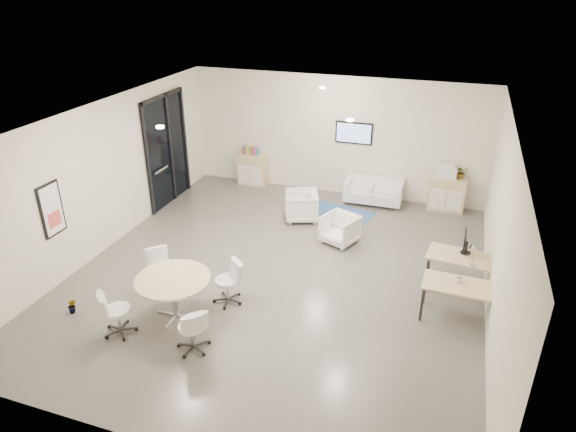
{
  "coord_description": "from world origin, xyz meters",
  "views": [
    {
      "loc": [
        3.06,
        -8.44,
        5.65
      ],
      "look_at": [
        0.05,
        0.4,
        1.12
      ],
      "focal_mm": 32.0,
      "sensor_mm": 36.0,
      "label": 1
    }
  ],
  "objects_px": {
    "armchair_left": "(301,205)",
    "loveseat": "(374,192)",
    "desk_rear": "(464,260)",
    "desk_front": "(461,289)",
    "sideboard_left": "(253,170)",
    "armchair_right": "(340,228)",
    "round_table": "(173,282)",
    "sideboard_right": "(447,194)"
  },
  "relations": [
    {
      "from": "sideboard_left",
      "to": "sideboard_right",
      "type": "distance_m",
      "value": 5.35
    },
    {
      "from": "sideboard_left",
      "to": "desk_front",
      "type": "xyz_separation_m",
      "value": [
        5.84,
        -4.65,
        0.16
      ]
    },
    {
      "from": "armchair_left",
      "to": "armchair_right",
      "type": "relative_size",
      "value": 1.08
    },
    {
      "from": "sideboard_right",
      "to": "desk_rear",
      "type": "bearing_deg",
      "value": -82.18
    },
    {
      "from": "armchair_left",
      "to": "armchair_right",
      "type": "distance_m",
      "value": 1.47
    },
    {
      "from": "sideboard_left",
      "to": "desk_rear",
      "type": "bearing_deg",
      "value": -32.09
    },
    {
      "from": "sideboard_right",
      "to": "round_table",
      "type": "height_order",
      "value": "sideboard_right"
    },
    {
      "from": "armchair_right",
      "to": "armchair_left",
      "type": "bearing_deg",
      "value": 166.06
    },
    {
      "from": "round_table",
      "to": "sideboard_right",
      "type": "bearing_deg",
      "value": 55.41
    },
    {
      "from": "armchair_right",
      "to": "round_table",
      "type": "distance_m",
      "value": 4.22
    },
    {
      "from": "armchair_left",
      "to": "sideboard_left",
      "type": "bearing_deg",
      "value": -151.36
    },
    {
      "from": "armchair_right",
      "to": "desk_front",
      "type": "bearing_deg",
      "value": -15.54
    },
    {
      "from": "armchair_left",
      "to": "loveseat",
      "type": "bearing_deg",
      "value": 115.85
    },
    {
      "from": "armchair_left",
      "to": "desk_rear",
      "type": "xyz_separation_m",
      "value": [
        3.86,
        -1.94,
        0.25
      ]
    },
    {
      "from": "sideboard_left",
      "to": "armchair_left",
      "type": "bearing_deg",
      "value": -40.87
    },
    {
      "from": "desk_rear",
      "to": "desk_front",
      "type": "xyz_separation_m",
      "value": [
        -0.02,
        -0.98,
        -0.03
      ]
    },
    {
      "from": "desk_front",
      "to": "sideboard_left",
      "type": "bearing_deg",
      "value": 143.06
    },
    {
      "from": "round_table",
      "to": "sideboard_left",
      "type": "bearing_deg",
      "value": 99.72
    },
    {
      "from": "sideboard_left",
      "to": "sideboard_right",
      "type": "relative_size",
      "value": 1.01
    },
    {
      "from": "sideboard_right",
      "to": "loveseat",
      "type": "bearing_deg",
      "value": -175.78
    },
    {
      "from": "armchair_right",
      "to": "desk_rear",
      "type": "bearing_deg",
      "value": 0.27
    },
    {
      "from": "sideboard_right",
      "to": "loveseat",
      "type": "distance_m",
      "value": 1.85
    },
    {
      "from": "sideboard_right",
      "to": "desk_rear",
      "type": "xyz_separation_m",
      "value": [
        0.5,
        -3.67,
        0.2
      ]
    },
    {
      "from": "loveseat",
      "to": "round_table",
      "type": "bearing_deg",
      "value": -112.88
    },
    {
      "from": "desk_front",
      "to": "armchair_left",
      "type": "bearing_deg",
      "value": 144.33
    },
    {
      "from": "sideboard_left",
      "to": "desk_rear",
      "type": "distance_m",
      "value": 6.92
    },
    {
      "from": "armchair_left",
      "to": "round_table",
      "type": "height_order",
      "value": "round_table"
    },
    {
      "from": "loveseat",
      "to": "armchair_right",
      "type": "bearing_deg",
      "value": -98.67
    },
    {
      "from": "armchair_right",
      "to": "round_table",
      "type": "xyz_separation_m",
      "value": [
        -2.11,
        -3.63,
        0.35
      ]
    },
    {
      "from": "loveseat",
      "to": "armchair_left",
      "type": "xyz_separation_m",
      "value": [
        -1.51,
        -1.59,
        0.09
      ]
    },
    {
      "from": "desk_front",
      "to": "round_table",
      "type": "distance_m",
      "value": 5.02
    },
    {
      "from": "sideboard_right",
      "to": "desk_rear",
      "type": "distance_m",
      "value": 3.7
    },
    {
      "from": "sideboard_left",
      "to": "round_table",
      "type": "height_order",
      "value": "sideboard_left"
    },
    {
      "from": "sideboard_right",
      "to": "armchair_right",
      "type": "height_order",
      "value": "sideboard_right"
    },
    {
      "from": "sideboard_right",
      "to": "armchair_right",
      "type": "relative_size",
      "value": 1.22
    },
    {
      "from": "armchair_left",
      "to": "round_table",
      "type": "distance_m",
      "value": 4.6
    },
    {
      "from": "desk_rear",
      "to": "round_table",
      "type": "distance_m",
      "value": 5.43
    },
    {
      "from": "armchair_left",
      "to": "desk_rear",
      "type": "relative_size",
      "value": 0.55
    },
    {
      "from": "sideboard_right",
      "to": "sideboard_left",
      "type": "bearing_deg",
      "value": 179.92
    },
    {
      "from": "loveseat",
      "to": "desk_rear",
      "type": "relative_size",
      "value": 1.05
    },
    {
      "from": "armchair_right",
      "to": "round_table",
      "type": "bearing_deg",
      "value": -97.97
    },
    {
      "from": "sideboard_right",
      "to": "armchair_right",
      "type": "distance_m",
      "value": 3.38
    }
  ]
}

